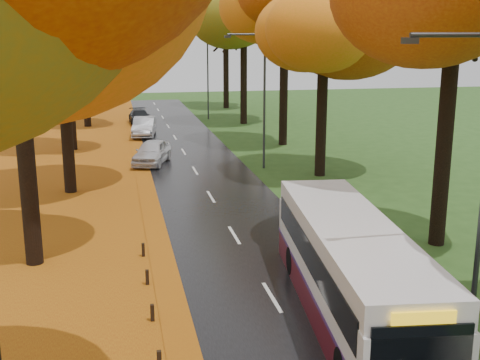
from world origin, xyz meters
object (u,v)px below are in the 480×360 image
object	(u,v)px
car_dark	(140,117)
car_silver	(144,127)
car_white	(152,152)
streetlamp_far	(205,69)
streetlamp_mid	(260,90)
bus	(350,268)
streetlamp_near	(476,172)

from	to	relation	value
car_dark	car_silver	bearing A→B (deg)	-92.40
car_white	car_silver	xyz separation A→B (m)	(0.06, 10.55, 0.02)
streetlamp_far	car_white	bearing A→B (deg)	-107.88
streetlamp_far	car_white	size ratio (longest dim) A/B	1.85
streetlamp_mid	bus	world-z (taller)	streetlamp_mid
streetlamp_near	streetlamp_mid	size ratio (longest dim) A/B	1.00
streetlamp_mid	streetlamp_far	bearing A→B (deg)	90.00
car_white	car_dark	xyz separation A→B (m)	(0.00, 17.64, -0.11)
car_silver	car_white	bearing A→B (deg)	-82.36
car_dark	car_white	bearing A→B (deg)	-92.89
streetlamp_mid	streetlamp_near	bearing A→B (deg)	-90.00
streetlamp_far	car_silver	world-z (taller)	streetlamp_far
streetlamp_far	bus	distance (m)	41.79
streetlamp_near	streetlamp_far	world-z (taller)	same
streetlamp_mid	car_white	size ratio (longest dim) A/B	1.85
streetlamp_far	car_dark	xyz separation A→B (m)	(-6.30, -1.88, -4.05)
streetlamp_mid	car_silver	xyz separation A→B (m)	(-6.24, 13.03, -3.91)
streetlamp_mid	bus	xyz separation A→B (m)	(-2.11, -19.61, -3.23)
bus	car_dark	distance (m)	39.96
streetlamp_mid	car_dark	xyz separation A→B (m)	(-6.30, 20.12, -4.05)
streetlamp_near	car_dark	size ratio (longest dim) A/B	1.85
streetlamp_far	car_white	world-z (taller)	streetlamp_far
streetlamp_far	bus	bearing A→B (deg)	-92.90
streetlamp_mid	car_silver	bearing A→B (deg)	115.57
streetlamp_mid	streetlamp_far	xyz separation A→B (m)	(0.00, 22.00, 0.00)
streetlamp_mid	car_silver	size ratio (longest dim) A/B	1.74
streetlamp_far	bus	size ratio (longest dim) A/B	0.75
car_dark	streetlamp_mid	bearing A→B (deg)	-75.51
car_silver	car_dark	world-z (taller)	car_silver
streetlamp_mid	car_dark	world-z (taller)	streetlamp_mid
streetlamp_near	streetlamp_mid	distance (m)	22.00
streetlamp_near	streetlamp_mid	world-z (taller)	same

